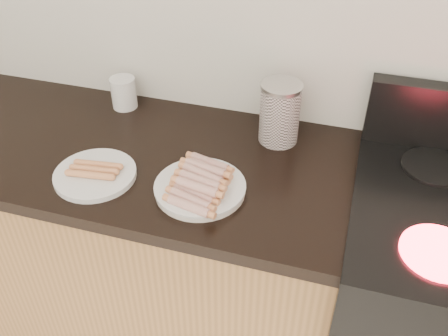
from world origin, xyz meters
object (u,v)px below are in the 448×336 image
(side_plate, at_px, (95,175))
(canister, at_px, (280,113))
(mug, at_px, (124,93))
(main_plate, at_px, (200,189))

(side_plate, relative_size, canister, 1.20)
(mug, bearing_deg, main_plate, -41.98)
(main_plate, bearing_deg, canister, 63.59)
(mug, bearing_deg, canister, -4.81)
(main_plate, xyz_separation_m, mug, (-0.39, 0.35, 0.04))
(main_plate, relative_size, side_plate, 1.06)
(canister, relative_size, mug, 1.83)
(side_plate, height_order, mug, mug)
(main_plate, height_order, side_plate, same)
(side_plate, relative_size, mug, 2.19)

